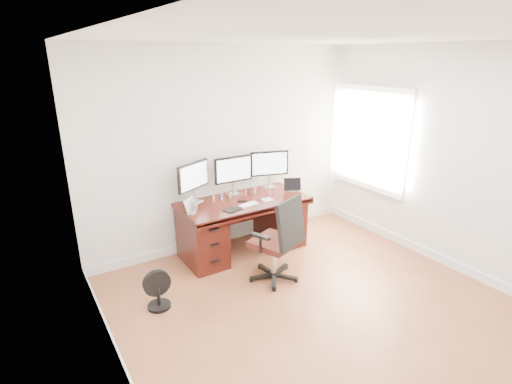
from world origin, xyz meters
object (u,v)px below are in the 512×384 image
desk (243,224)px  office_chair (277,254)px  monitor_center (233,171)px  keyboard (249,205)px  floor_fan (158,290)px

desk → office_chair: office_chair is taller
monitor_center → keyboard: bearing=-94.0°
desk → monitor_center: (-0.00, 0.24, 0.68)m
desk → keyboard: 0.42m
office_chair → floor_fan: office_chair is taller
keyboard → monitor_center: bearing=76.2°
floor_fan → keyboard: 1.54m
keyboard → floor_fan: bearing=-171.7°
floor_fan → monitor_center: size_ratio=0.78×
desk → office_chair: 0.87m
floor_fan → monitor_center: monitor_center is taller
desk → keyboard: (-0.04, -0.22, 0.36)m
keyboard → desk: bearing=70.9°
office_chair → keyboard: size_ratio=4.20×
monitor_center → keyboard: size_ratio=2.19×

